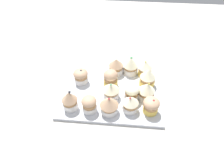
{
  "coord_description": "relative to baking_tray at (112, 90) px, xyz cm",
  "views": [
    {
      "loc": [
        5.18,
        -56.4,
        59.03
      ],
      "look_at": [
        0.0,
        0.0,
        4.2
      ],
      "focal_mm": 32.84,
      "sensor_mm": 36.0,
      "label": 1
    }
  ],
  "objects": [
    {
      "name": "cupcake_1",
      "position": [
        -6.99,
        -10.89,
        3.8
      ],
      "size": [
        5.3,
        5.3,
        6.32
      ],
      "color": "white",
      "rests_on": "baking_tray"
    },
    {
      "name": "cupcake_0",
      "position": [
        -13.93,
        -10.53,
        4.65
      ],
      "size": [
        5.53,
        5.53,
        8.15
      ],
      "color": "white",
      "rests_on": "baking_tray"
    },
    {
      "name": "cupcake_3",
      "position": [
        7.36,
        -9.49,
        3.9
      ],
      "size": [
        5.65,
        5.65,
        6.75
      ],
      "color": "white",
      "rests_on": "baking_tray"
    },
    {
      "name": "cupcake_11",
      "position": [
        0.76,
        10.28,
        4.23
      ],
      "size": [
        6.14,
        6.14,
        7.22
      ],
      "color": "white",
      "rests_on": "baking_tray"
    },
    {
      "name": "cupcake_2",
      "position": [
        0.12,
        -10.97,
        4.29
      ],
      "size": [
        6.6,
        6.6,
        7.2
      ],
      "color": "white",
      "rests_on": "baking_tray"
    },
    {
      "name": "baking_tray",
      "position": [
        0.0,
        0.0,
        0.0
      ],
      "size": [
        38.59,
        31.74,
        1.2
      ],
      "color": "silver",
      "rests_on": "ground_plane"
    },
    {
      "name": "cupcake_6",
      "position": [
        7.67,
        -4.15,
        4.02
      ],
      "size": [
        5.63,
        5.63,
        6.66
      ],
      "color": "white",
      "rests_on": "baking_tray"
    },
    {
      "name": "cupcake_4",
      "position": [
        14.49,
        -9.59,
        3.81
      ],
      "size": [
        5.78,
        5.78,
        6.4
      ],
      "color": "#EFC651",
      "rests_on": "baking_tray"
    },
    {
      "name": "cupcake_10",
      "position": [
        13.68,
        4.02,
        4.56
      ],
      "size": [
        6.14,
        6.14,
        7.82
      ],
      "color": "#EFC651",
      "rests_on": "baking_tray"
    },
    {
      "name": "cupcake_7",
      "position": [
        13.06,
        -3.05,
        4.23
      ],
      "size": [
        6.2,
        6.2,
        7.46
      ],
      "color": "white",
      "rests_on": "baking_tray"
    },
    {
      "name": "cupcake_12",
      "position": [
        6.86,
        10.9,
        4.46
      ],
      "size": [
        6.17,
        6.17,
        7.98
      ],
      "color": "white",
      "rests_on": "baking_tray"
    },
    {
      "name": "cupcake_13",
      "position": [
        12.9,
        10.06,
        4.15
      ],
      "size": [
        5.72,
        5.72,
        7.22
      ],
      "color": "#EFC651",
      "rests_on": "baking_tray"
    },
    {
      "name": "ground_plane",
      "position": [
        0.0,
        0.0,
        -2.1
      ],
      "size": [
        180.0,
        180.0,
        3.0
      ],
      "primitive_type": "cube",
      "color": "beige"
    },
    {
      "name": "cupcake_5",
      "position": [
        -0.43,
        -3.78,
        4.26
      ],
      "size": [
        6.37,
        6.37,
        7.15
      ],
      "color": "white",
      "rests_on": "baking_tray"
    },
    {
      "name": "cupcake_8",
      "position": [
        -12.92,
        3.49,
        3.66
      ],
      "size": [
        5.84,
        5.84,
        6.22
      ],
      "color": "white",
      "rests_on": "baking_tray"
    },
    {
      "name": "cupcake_9",
      "position": [
        -0.8,
        2.67,
        4.19
      ],
      "size": [
        5.62,
        5.62,
        7.19
      ],
      "color": "#EFC651",
      "rests_on": "baking_tray"
    }
  ]
}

